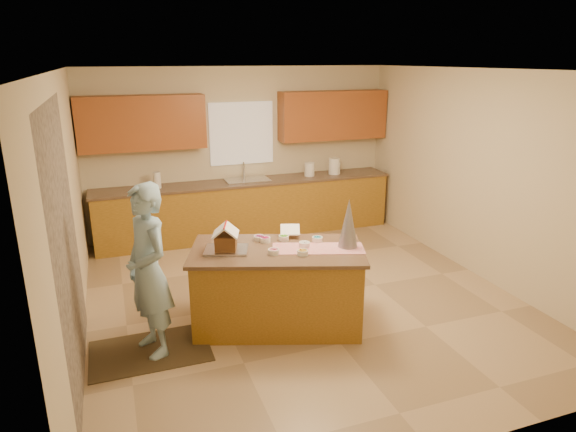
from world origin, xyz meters
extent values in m
plane|color=tan|center=(0.00, 0.00, 0.00)|extent=(5.50, 5.50, 0.00)
plane|color=silver|center=(0.00, 0.00, 2.70)|extent=(5.50, 5.50, 0.00)
plane|color=beige|center=(0.00, 2.75, 1.35)|extent=(5.50, 5.50, 0.00)
plane|color=beige|center=(0.00, -2.75, 1.35)|extent=(5.50, 5.50, 0.00)
plane|color=beige|center=(-2.50, 0.00, 1.35)|extent=(5.50, 5.50, 0.00)
plane|color=beige|center=(2.50, 0.00, 1.35)|extent=(5.50, 5.50, 0.00)
plane|color=gray|center=(-2.48, -0.80, 1.25)|extent=(0.00, 2.50, 2.50)
cube|color=white|center=(0.00, 2.72, 1.65)|extent=(1.05, 0.03, 1.00)
cube|color=#A26A21|center=(0.00, 2.45, 0.44)|extent=(4.80, 0.60, 0.88)
cube|color=brown|center=(0.00, 2.45, 0.90)|extent=(4.85, 0.63, 0.04)
cube|color=#994820|center=(-1.55, 2.57, 1.90)|extent=(1.85, 0.35, 0.80)
cube|color=#994820|center=(1.55, 2.57, 1.90)|extent=(1.85, 0.35, 0.80)
cube|color=silver|center=(0.00, 2.45, 0.89)|extent=(0.70, 0.45, 0.12)
cylinder|color=silver|center=(0.00, 2.63, 1.06)|extent=(0.03, 0.03, 0.28)
cube|color=#A26A21|center=(-0.48, -0.53, 0.43)|extent=(1.93, 1.38, 0.85)
cube|color=brown|center=(-0.48, -0.53, 0.87)|extent=(2.03, 1.48, 0.04)
cube|color=#B00C1A|center=(-0.07, -0.67, 0.89)|extent=(1.03, 0.64, 0.01)
cube|color=silver|center=(-1.00, -0.40, 0.90)|extent=(0.53, 0.45, 0.02)
cube|color=white|center=(-0.23, -0.23, 0.98)|extent=(0.25, 0.23, 0.09)
cone|color=silver|center=(0.25, -0.72, 1.16)|extent=(0.27, 0.27, 0.53)
cube|color=black|center=(-1.87, -0.62, 0.01)|extent=(1.17, 0.76, 0.01)
imported|color=#96BFD6|center=(-1.82, -0.62, 0.87)|extent=(0.60, 0.73, 1.72)
cylinder|color=white|center=(1.09, 2.45, 1.03)|extent=(0.17, 0.17, 0.23)
cylinder|color=white|center=(1.54, 2.45, 1.06)|extent=(0.19, 0.19, 0.27)
cylinder|color=white|center=(1.58, 2.45, 1.02)|extent=(0.15, 0.15, 0.21)
cylinder|color=white|center=(-1.41, 2.45, 1.05)|extent=(0.11, 0.11, 0.25)
cube|color=brown|center=(-1.00, -0.40, 0.99)|extent=(0.28, 0.29, 0.15)
cube|color=white|center=(-1.06, -0.38, 1.12)|extent=(0.22, 0.30, 0.12)
cube|color=white|center=(-0.94, -0.42, 1.12)|extent=(0.22, 0.30, 0.12)
cylinder|color=red|center=(-1.00, -0.40, 1.18)|extent=(0.11, 0.26, 0.02)
cylinder|color=#D82676|center=(-0.54, -0.28, 0.92)|extent=(0.12, 0.12, 0.05)
cylinder|color=white|center=(-0.19, -0.57, 0.92)|extent=(0.12, 0.12, 0.05)
cylinder|color=#993376|center=(-0.59, -0.21, 0.92)|extent=(0.12, 0.12, 0.05)
cylinder|color=#33A6C1|center=(0.00, -0.46, 0.92)|extent=(0.12, 0.12, 0.05)
cylinder|color=gold|center=(-0.29, -0.78, 0.92)|extent=(0.12, 0.12, 0.05)
cylinder|color=pink|center=(-0.56, -0.65, 0.92)|extent=(0.12, 0.12, 0.05)
cylinder|color=#54AB27|center=(-0.33, -0.29, 0.92)|extent=(0.12, 0.12, 0.05)
camera|label=1|loc=(-2.06, -5.26, 2.82)|focal=31.48mm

